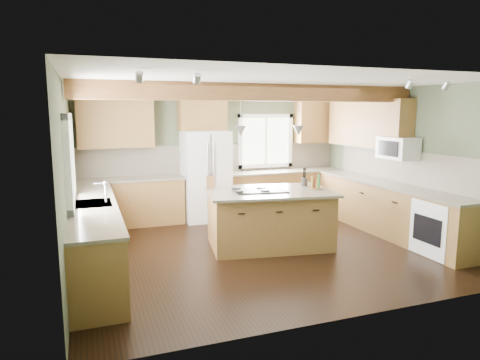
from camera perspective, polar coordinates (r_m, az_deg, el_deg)
name	(u,v)px	position (r m, az deg, el deg)	size (l,w,h in m)	color
floor	(260,248)	(6.97, 2.62, -9.11)	(5.60, 5.60, 0.00)	black
ceiling	(261,83)	(6.64, 2.79, 12.75)	(5.60, 5.60, 0.00)	silver
wall_back	(214,154)	(9.02, -3.43, 3.49)	(5.60, 5.60, 0.00)	#4A543B
wall_left	(67,178)	(6.18, -22.03, 0.29)	(5.00, 5.00, 0.00)	#4A543B
wall_right	(405,161)	(8.17, 21.15, 2.32)	(5.00, 5.00, 0.00)	#4A543B
ceiling_beam	(258,92)	(6.72, 2.44, 11.59)	(5.55, 0.26, 0.26)	brown
soffit_trim	(215,94)	(8.90, -3.32, 11.41)	(5.55, 0.20, 0.10)	brown
backsplash_back	(215,158)	(9.02, -3.39, 2.91)	(5.58, 0.03, 0.58)	brown
backsplash_right	(402,166)	(8.21, 20.81, 1.73)	(0.03, 3.70, 0.58)	brown
base_cab_back_left	(130,203)	(8.52, -14.41, -2.96)	(2.02, 0.60, 0.88)	brown
counter_back_left	(129,179)	(8.44, -14.53, 0.10)	(2.06, 0.64, 0.04)	#494035
base_cab_back_right	(284,192)	(9.40, 5.89, -1.61)	(2.62, 0.60, 0.88)	brown
counter_back_right	(284,171)	(9.33, 5.93, 1.16)	(2.66, 0.64, 0.04)	#494035
base_cab_left	(94,236)	(6.40, -18.86, -7.13)	(0.60, 3.70, 0.88)	brown
counter_left	(93,204)	(6.29, -19.07, -3.10)	(0.64, 3.74, 0.04)	#494035
base_cab_right	(387,209)	(8.15, 18.99, -3.71)	(0.60, 3.70, 0.88)	brown
counter_right	(388,184)	(8.07, 19.15, -0.52)	(0.64, 3.74, 0.04)	#494035
upper_cab_back_left	(116,124)	(8.46, -16.26, 7.19)	(1.40, 0.35, 0.90)	brown
upper_cab_over_fridge	(202,113)	(8.73, -5.06, 8.87)	(0.96, 0.35, 0.70)	brown
upper_cab_right	(367,124)	(8.72, 16.62, 7.22)	(0.35, 2.20, 0.90)	brown
upper_cab_back_corner	(316,122)	(9.74, 10.04, 7.60)	(0.90, 0.35, 0.90)	brown
window_left	(68,159)	(6.20, -21.96, 2.65)	(0.04, 1.60, 1.05)	white
window_back	(265,141)	(9.38, 3.37, 5.23)	(1.10, 0.04, 1.00)	white
sink	(93,204)	(6.29, -19.07, -3.06)	(0.50, 0.65, 0.03)	#262628
faucet	(106,193)	(6.27, -17.49, -1.67)	(0.02, 0.02, 0.28)	#B2B2B7
dishwasher	(98,268)	(5.16, -18.40, -11.12)	(0.60, 0.60, 0.84)	white
oven	(443,228)	(7.22, 25.41, -5.80)	(0.60, 0.72, 0.84)	white
microwave	(398,148)	(7.97, 20.29, 4.02)	(0.40, 0.70, 0.38)	white
pendant_left	(241,131)	(6.70, 0.11, 6.56)	(0.18, 0.18, 0.16)	#B2B2B7
pendant_right	(298,130)	(6.94, 7.81, 6.57)	(0.18, 0.18, 0.16)	#B2B2B7
refrigerator	(206,176)	(8.63, -4.59, 0.54)	(0.90, 0.74, 1.80)	white
island	(269,219)	(7.01, 3.90, -5.26)	(1.88, 1.15, 0.88)	brown
island_top	(269,192)	(6.91, 3.94, -1.56)	(2.01, 1.28, 0.04)	#494035
cooktop	(260,190)	(6.87, 2.68, -1.36)	(0.82, 0.54, 0.02)	black
knife_block	(211,182)	(7.12, -3.95, -0.26)	(0.12, 0.09, 0.20)	brown
utensil_crock	(304,182)	(7.39, 8.58, -0.24)	(0.11, 0.11, 0.14)	#3B352F
bottle_tray	(316,182)	(7.15, 10.11, -0.23)	(0.25, 0.25, 0.23)	brown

